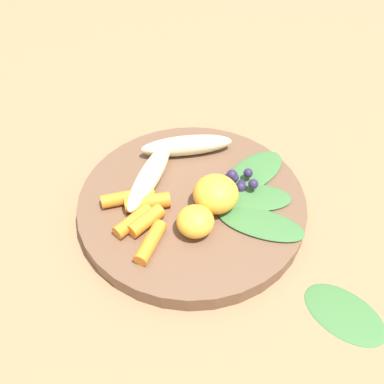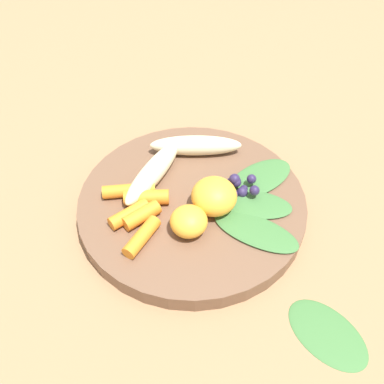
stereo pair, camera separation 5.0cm
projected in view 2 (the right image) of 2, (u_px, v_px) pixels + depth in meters
ground_plane at (192, 209)px, 0.52m from camera, size 2.40×2.40×0.00m
bowl at (192, 204)px, 0.52m from camera, size 0.28×0.28×0.02m
banana_peeled_left at (155, 171)px, 0.52m from camera, size 0.04×0.13×0.03m
banana_peeled_right at (196, 145)px, 0.56m from camera, size 0.12×0.09×0.03m
orange_segment_near at (213, 197)px, 0.48m from camera, size 0.05×0.05×0.04m
orange_segment_far at (189, 221)px, 0.46m from camera, size 0.04×0.04×0.03m
carrot_front at (129, 190)px, 0.50m from camera, size 0.06×0.05×0.02m
carrot_mid_left at (147, 197)px, 0.50m from camera, size 0.05×0.05×0.02m
carrot_mid_right at (129, 214)px, 0.48m from camera, size 0.03×0.05×0.02m
carrot_rear at (141, 215)px, 0.48m from camera, size 0.03×0.05×0.02m
carrot_small at (142, 237)px, 0.46m from camera, size 0.02×0.05×0.02m
blueberry_pile at (239, 186)px, 0.51m from camera, size 0.05×0.04×0.02m
coconut_shred_patch at (234, 208)px, 0.49m from camera, size 0.04×0.04×0.00m
kale_leaf_left at (256, 231)px, 0.47m from camera, size 0.11×0.05×0.00m
kale_leaf_right at (250, 203)px, 0.50m from camera, size 0.11×0.08×0.00m
kale_leaf_rear at (260, 178)px, 0.53m from camera, size 0.08×0.11×0.00m
kale_leaf_stray at (328, 333)px, 0.41m from camera, size 0.10×0.08×0.01m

